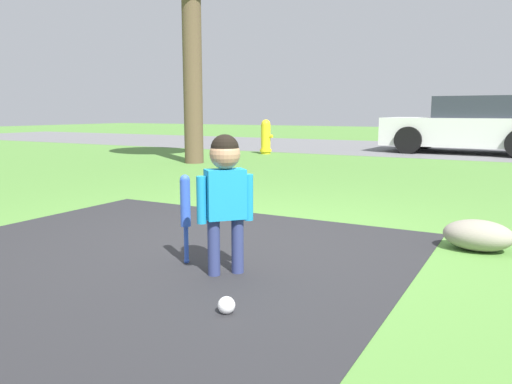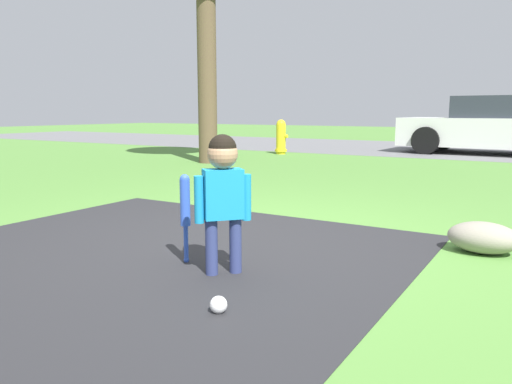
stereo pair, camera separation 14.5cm
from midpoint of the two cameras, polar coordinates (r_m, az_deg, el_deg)
The scene contains 8 objects.
ground_plane at distance 4.02m, azimuth -1.85°, elevation -5.69°, with size 60.00×60.00×0.00m, color #518438.
street_strip at distance 14.51m, azimuth 20.93°, elevation 4.54°, with size 40.00×6.00×0.01m.
child at distance 3.12m, azimuth -4.87°, elevation 0.82°, with size 0.27×0.29×0.90m.
baseball_bat at distance 3.41m, azimuth -9.27°, elevation -1.65°, with size 0.07×0.07×0.62m.
sports_ball at distance 2.65m, azimuth -5.00°, elevation -12.78°, with size 0.09×0.09×0.09m.
fire_hydrant at distance 12.22m, azimuth 0.79°, elevation 6.29°, with size 0.33×0.29×0.84m.
parked_car at distance 13.49m, azimuth 23.05°, elevation 6.89°, with size 4.04×2.18×1.39m.
edging_rock at distance 4.08m, azimuth 23.11°, elevation -4.57°, with size 0.50×0.35×0.23m.
Camera 1 is at (1.92, -3.38, 1.04)m, focal length 35.00 mm.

